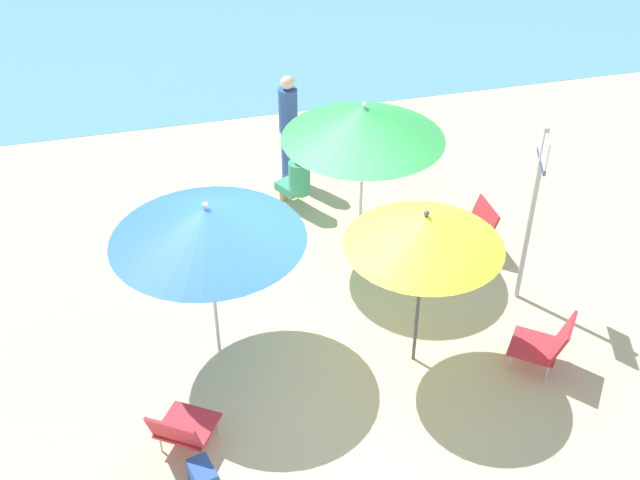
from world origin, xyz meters
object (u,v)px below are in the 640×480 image
umbrella_yellow (425,231)px  beach_chair_a (547,343)px  umbrella_blue (207,224)px  person_b (297,178)px  beach_chair_c (182,429)px  beach_chair_b (471,229)px  umbrella_green (364,123)px  beach_bag (203,476)px  warning_sign (536,190)px  person_a (289,129)px

umbrella_yellow → beach_chair_a: size_ratio=2.55×
umbrella_blue → umbrella_yellow: (2.01, -0.66, 0.01)m
person_b → beach_chair_c: bearing=123.7°
beach_chair_b → beach_chair_c: 4.52m
umbrella_blue → beach_chair_b: 3.76m
umbrella_green → umbrella_yellow: (0.01, -2.02, -0.13)m
person_b → umbrella_yellow: bearing=160.9°
beach_bag → umbrella_yellow: bearing=24.1°
umbrella_green → umbrella_blue: bearing=-145.7°
umbrella_green → beach_bag: size_ratio=6.65×
umbrella_blue → beach_chair_b: bearing=17.0°
beach_chair_b → beach_bag: 4.67m
beach_chair_a → beach_chair_c: 3.83m
umbrella_yellow → warning_sign: warning_sign is taller
umbrella_yellow → person_a: bearing=97.1°
umbrella_blue → warning_sign: 3.56m
beach_chair_b → beach_bag: bearing=35.8°
umbrella_yellow → warning_sign: 1.71m
umbrella_yellow → beach_chair_b: (1.35, 1.68, -1.36)m
umbrella_yellow → beach_chair_a: umbrella_yellow is taller
umbrella_yellow → person_a: (-0.49, 3.91, -0.86)m
person_b → beach_bag: 4.68m
beach_chair_c → person_b: (1.99, 3.83, 0.17)m
beach_chair_b → person_a: person_a is taller
umbrella_blue → warning_sign: warning_sign is taller
beach_chair_c → person_b: size_ratio=0.81×
umbrella_blue → beach_chair_a: size_ratio=2.59×
umbrella_yellow → person_b: umbrella_yellow is taller
beach_chair_a → beach_chair_b: 2.14m
person_a → person_b: 0.81m
umbrella_blue → umbrella_yellow: same height
umbrella_green → beach_chair_a: umbrella_green is taller
beach_bag → person_a: bearing=68.9°
person_b → beach_chair_b: bearing=-157.5°
umbrella_green → beach_chair_a: bearing=-62.3°
beach_chair_a → umbrella_blue: bearing=19.6°
person_a → beach_bag: size_ratio=5.18×
umbrella_blue → person_a: 3.69m
person_a → warning_sign: 3.86m
beach_chair_c → person_b: bearing=5.7°
person_b → beach_bag: bearing=127.6°
umbrella_yellow → person_b: bearing=99.7°
umbrella_yellow → warning_sign: size_ratio=0.86×
beach_chair_b → warning_sign: bearing=100.8°
umbrella_yellow → beach_bag: umbrella_yellow is taller
beach_chair_b → person_a: 2.93m
beach_bag → umbrella_blue: bearing=76.9°
umbrella_yellow → beach_bag: 3.08m
umbrella_blue → umbrella_yellow: 2.11m
beach_chair_c → beach_bag: (0.12, -0.45, -0.18)m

